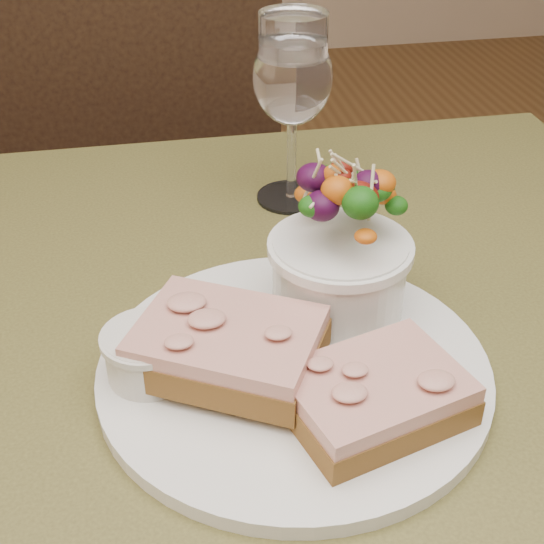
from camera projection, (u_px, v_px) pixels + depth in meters
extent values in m
cube|color=#423E1C|center=(292.00, 364.00, 0.60)|extent=(0.80, 0.80, 0.04)
cylinder|color=black|center=(462.00, 379.00, 1.14)|extent=(0.05, 0.05, 0.71)
cube|color=black|center=(143.00, 219.00, 1.35)|extent=(0.43, 0.43, 0.04)
cube|color=black|center=(132.00, 147.00, 1.07)|extent=(0.42, 0.05, 0.45)
cube|color=black|center=(154.00, 319.00, 1.47)|extent=(0.37, 0.37, 0.45)
cylinder|color=white|center=(294.00, 369.00, 0.55)|extent=(0.29, 0.29, 0.01)
cube|color=#4D3014|center=(374.00, 401.00, 0.50)|extent=(0.13, 0.11, 0.02)
cube|color=beige|center=(376.00, 384.00, 0.49)|extent=(0.13, 0.11, 0.01)
cube|color=#4D3014|center=(228.00, 352.00, 0.53)|extent=(0.15, 0.14, 0.02)
cube|color=beige|center=(227.00, 333.00, 0.52)|extent=(0.15, 0.14, 0.01)
cylinder|color=silver|center=(149.00, 354.00, 0.53)|extent=(0.06, 0.06, 0.04)
cylinder|color=olive|center=(147.00, 337.00, 0.52)|extent=(0.05, 0.05, 0.01)
cylinder|color=white|center=(339.00, 275.00, 0.59)|extent=(0.10, 0.10, 0.06)
ellipsoid|color=#09360A|center=(343.00, 212.00, 0.56)|extent=(0.09, 0.09, 0.06)
ellipsoid|color=#09360A|center=(212.00, 304.00, 0.60)|extent=(0.04, 0.04, 0.01)
sphere|color=maroon|center=(194.00, 308.00, 0.59)|extent=(0.02, 0.02, 0.02)
cylinder|color=white|center=(291.00, 197.00, 0.78)|extent=(0.07, 0.07, 0.00)
cylinder|color=white|center=(291.00, 155.00, 0.75)|extent=(0.01, 0.01, 0.09)
ellipsoid|color=white|center=(293.00, 78.00, 0.71)|extent=(0.08, 0.08, 0.09)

